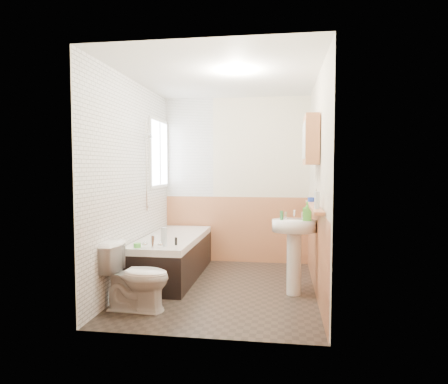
{
  "coord_description": "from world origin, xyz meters",
  "views": [
    {
      "loc": [
        0.7,
        -4.64,
        1.45
      ],
      "look_at": [
        0.0,
        0.15,
        1.15
      ],
      "focal_mm": 32.0,
      "sensor_mm": 36.0,
      "label": 1
    }
  ],
  "objects": [
    {
      "name": "floor",
      "position": [
        0.0,
        0.0,
        0.0
      ],
      "size": [
        2.8,
        2.8,
        0.0
      ],
      "primitive_type": "plane",
      "color": "black",
      "rests_on": "ground"
    },
    {
      "name": "ceiling",
      "position": [
        0.0,
        0.0,
        2.5
      ],
      "size": [
        2.8,
        2.8,
        0.0
      ],
      "primitive_type": "plane",
      "rotation": [
        3.14,
        0.0,
        0.0
      ],
      "color": "white",
      "rests_on": "ground"
    },
    {
      "name": "wall_back",
      "position": [
        0.0,
        1.41,
        1.25
      ],
      "size": [
        2.2,
        0.02,
        2.5
      ],
      "primitive_type": "cube",
      "color": "beige",
      "rests_on": "ground"
    },
    {
      "name": "wall_front",
      "position": [
        0.0,
        -1.41,
        1.25
      ],
      "size": [
        2.2,
        0.02,
        2.5
      ],
      "primitive_type": "cube",
      "color": "beige",
      "rests_on": "ground"
    },
    {
      "name": "wall_left",
      "position": [
        -1.11,
        0.0,
        1.25
      ],
      "size": [
        0.02,
        2.8,
        2.5
      ],
      "primitive_type": "cube",
      "color": "beige",
      "rests_on": "ground"
    },
    {
      "name": "wall_right",
      "position": [
        1.11,
        0.0,
        1.25
      ],
      "size": [
        0.02,
        2.8,
        2.5
      ],
      "primitive_type": "cube",
      "color": "beige",
      "rests_on": "ground"
    },
    {
      "name": "wainscot_right",
      "position": [
        1.09,
        0.0,
        0.5
      ],
      "size": [
        0.01,
        2.8,
        1.0
      ],
      "primitive_type": "cube",
      "color": "#C37B50",
      "rests_on": "wall_right"
    },
    {
      "name": "wainscot_front",
      "position": [
        0.0,
        -1.39,
        0.5
      ],
      "size": [
        2.2,
        0.01,
        1.0
      ],
      "primitive_type": "cube",
      "color": "#C37B50",
      "rests_on": "wall_front"
    },
    {
      "name": "wainscot_back",
      "position": [
        0.0,
        1.39,
        0.5
      ],
      "size": [
        2.2,
        0.01,
        1.0
      ],
      "primitive_type": "cube",
      "color": "#C37B50",
      "rests_on": "wall_back"
    },
    {
      "name": "tile_cladding_left",
      "position": [
        -1.09,
        0.0,
        1.25
      ],
      "size": [
        0.01,
        2.8,
        2.5
      ],
      "primitive_type": "cube",
      "color": "white",
      "rests_on": "wall_left"
    },
    {
      "name": "tile_return_back",
      "position": [
        -0.73,
        1.39,
        1.75
      ],
      "size": [
        0.75,
        0.01,
        1.5
      ],
      "primitive_type": "cube",
      "color": "white",
      "rests_on": "wall_back"
    },
    {
      "name": "window",
      "position": [
        -1.06,
        0.95,
        1.65
      ],
      "size": [
        0.03,
        0.79,
        0.99
      ],
      "color": "white",
      "rests_on": "wall_left"
    },
    {
      "name": "bathtub",
      "position": [
        -0.73,
        0.43,
        0.28
      ],
      "size": [
        0.7,
        1.83,
        0.69
      ],
      "color": "black",
      "rests_on": "floor"
    },
    {
      "name": "shower_riser",
      "position": [
        -1.04,
        0.34,
        1.57
      ],
      "size": [
        0.1,
        0.08,
        1.17
      ],
      "color": "silver",
      "rests_on": "wall_left"
    },
    {
      "name": "toilet",
      "position": [
        -0.76,
        -0.82,
        0.34
      ],
      "size": [
        0.71,
        0.42,
        0.68
      ],
      "primitive_type": "imported",
      "rotation": [
        0.0,
        0.0,
        1.52
      ],
      "color": "white",
      "rests_on": "floor"
    },
    {
      "name": "sink",
      "position": [
        0.84,
        -0.09,
        0.61
      ],
      "size": [
        0.5,
        0.4,
        0.97
      ],
      "rotation": [
        0.0,
        0.0,
        0.03
      ],
      "color": "white",
      "rests_on": "floor"
    },
    {
      "name": "pine_shelf",
      "position": [
        1.04,
        -0.25,
        1.03
      ],
      "size": [
        0.1,
        1.42,
        0.03
      ],
      "primitive_type": "cube",
      "color": "#C37B50",
      "rests_on": "wall_right"
    },
    {
      "name": "medicine_cabinet",
      "position": [
        1.01,
        -0.04,
        1.75
      ],
      "size": [
        0.15,
        0.61,
        0.55
      ],
      "color": "#C37B50",
      "rests_on": "wall_right"
    },
    {
      "name": "foam_can",
      "position": [
        1.04,
        -0.65,
        1.13
      ],
      "size": [
        0.06,
        0.06,
        0.17
      ],
      "primitive_type": "cylinder",
      "rotation": [
        0.0,
        0.0,
        -0.22
      ],
      "color": "silver",
      "rests_on": "pine_shelf"
    },
    {
      "name": "green_bottle",
      "position": [
        1.04,
        -0.55,
        1.14
      ],
      "size": [
        0.04,
        0.04,
        0.2
      ],
      "primitive_type": "cone",
      "rotation": [
        0.0,
        0.0,
        -0.02
      ],
      "color": "black",
      "rests_on": "pine_shelf"
    },
    {
      "name": "black_jar",
      "position": [
        1.04,
        0.18,
        1.07
      ],
      "size": [
        0.08,
        0.08,
        0.05
      ],
      "primitive_type": "cylinder",
      "rotation": [
        0.0,
        0.0,
        0.07
      ],
      "color": "#19339E",
      "rests_on": "pine_shelf"
    },
    {
      "name": "soap_bottle",
      "position": [
        0.98,
        -0.15,
        0.91
      ],
      "size": [
        0.11,
        0.22,
        0.1
      ],
      "primitive_type": "imported",
      "rotation": [
        0.0,
        0.0,
        -0.08
      ],
      "color": "#59C647",
      "rests_on": "sink"
    },
    {
      "name": "clear_bottle",
      "position": [
        0.7,
        -0.14,
        0.91
      ],
      "size": [
        0.05,
        0.05,
        0.1
      ],
      "primitive_type": "cylinder",
      "rotation": [
        0.0,
        0.0,
        0.41
      ],
      "color": "#388447",
      "rests_on": "sink"
    },
    {
      "name": "blue_gel",
      "position": [
        -0.64,
        -0.26,
        0.65
      ],
      "size": [
        0.06,
        0.05,
        0.22
      ],
      "primitive_type": "cube",
      "rotation": [
        0.0,
        0.0,
        -0.13
      ],
      "color": "silver",
      "rests_on": "bathtub"
    },
    {
      "name": "cream_jar",
      "position": [
        -0.91,
        -0.38,
        0.57
      ],
      "size": [
        0.1,
        0.1,
        0.05
      ],
      "primitive_type": "cylinder",
      "rotation": [
        0.0,
        0.0,
        -0.2
      ],
      "color": "#59C647",
      "rests_on": "bathtub"
    },
    {
      "name": "orange_bottle",
      "position": [
        -0.52,
        -0.18,
        0.59
      ],
      "size": [
        0.03,
        0.03,
        0.09
      ],
      "primitive_type": "cylinder",
      "rotation": [
        0.0,
        0.0,
        -0.18
      ],
      "color": "black",
      "rests_on": "bathtub"
    }
  ]
}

